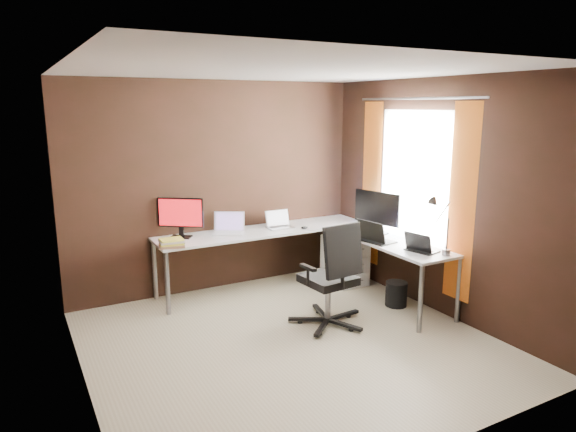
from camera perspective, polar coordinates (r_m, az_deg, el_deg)
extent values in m
cube|color=#B9AF8F|center=(5.01, 0.21, -13.94)|extent=(3.60, 3.60, 0.00)
cube|color=white|center=(4.51, 0.24, 15.91)|extent=(3.60, 3.60, 0.00)
cube|color=black|center=(6.21, -7.88, 3.21)|extent=(3.60, 0.00, 2.50)
cube|color=black|center=(3.20, 16.14, -5.73)|extent=(3.60, 0.00, 2.50)
cube|color=black|center=(4.07, -22.57, -2.39)|extent=(0.00, 3.60, 2.50)
cube|color=black|center=(5.68, 16.32, 2.00)|extent=(0.00, 3.60, 2.50)
cube|color=white|center=(5.89, 13.95, 4.45)|extent=(0.00, 1.00, 1.30)
cube|color=#DB5F19|center=(5.39, 18.75, 1.31)|extent=(0.01, 0.35, 2.00)
cube|color=#DB5F19|center=(6.44, 9.25, 3.49)|extent=(0.01, 0.35, 2.00)
cylinder|color=slate|center=(5.82, 14.10, 12.56)|extent=(0.02, 1.90, 0.02)
cube|color=white|center=(6.23, -2.66, -1.67)|extent=(2.65, 0.60, 0.03)
cube|color=white|center=(5.86, 11.34, -2.80)|extent=(0.60, 1.65, 0.03)
cylinder|color=slate|center=(5.67, -13.26, -7.28)|extent=(0.05, 0.05, 0.70)
cylinder|color=slate|center=(6.14, -14.59, -5.81)|extent=(0.05, 0.05, 0.70)
cylinder|color=slate|center=(5.25, 14.53, -8.93)|extent=(0.05, 0.05, 0.70)
cylinder|color=slate|center=(5.61, 18.45, -7.81)|extent=(0.05, 0.05, 0.70)
cylinder|color=slate|center=(7.17, 5.71, -2.87)|extent=(0.05, 0.05, 0.70)
cube|color=white|center=(6.52, 6.33, -4.88)|extent=(0.42, 0.50, 0.60)
cube|color=black|center=(5.98, -11.80, -2.29)|extent=(0.27, 0.26, 0.01)
cube|color=black|center=(5.99, -11.76, -1.68)|extent=(0.06, 0.06, 0.11)
cube|color=black|center=(5.94, -11.85, 0.39)|extent=(0.44, 0.33, 0.34)
cube|color=red|center=(5.93, -11.90, 0.36)|extent=(0.40, 0.30, 0.31)
cube|color=black|center=(6.14, 9.85, -1.85)|extent=(0.21, 0.26, 0.01)
cube|color=black|center=(6.11, 9.76, -1.33)|extent=(0.04, 0.06, 0.11)
cube|color=black|center=(6.05, 9.84, 0.92)|extent=(0.19, 0.60, 0.38)
cube|color=#1336A9|center=(6.07, 9.93, 0.93)|extent=(0.16, 0.56, 0.35)
cube|color=white|center=(6.07, -6.63, -1.89)|extent=(0.44, 0.40, 0.02)
cube|color=white|center=(6.14, -6.54, -0.58)|extent=(0.35, 0.24, 0.23)
cube|color=#7F63A4|center=(6.13, -6.55, -0.59)|extent=(0.30, 0.21, 0.19)
cube|color=silver|center=(6.31, -0.89, -1.28)|extent=(0.32, 0.23, 0.02)
cube|color=silver|center=(6.36, -1.21, -0.21)|extent=(0.31, 0.07, 0.19)
cube|color=silver|center=(6.35, -1.19, -0.22)|extent=(0.27, 0.06, 0.17)
cube|color=black|center=(5.78, 9.86, -2.72)|extent=(0.32, 0.41, 0.02)
cube|color=black|center=(5.68, 9.23, -1.68)|extent=(0.13, 0.38, 0.23)
cube|color=#181B36|center=(5.68, 9.27, -1.67)|extent=(0.11, 0.33, 0.20)
cube|color=black|center=(5.50, 14.65, -3.71)|extent=(0.28, 0.35, 0.02)
cube|color=black|center=(5.41, 14.22, -2.82)|extent=(0.13, 0.31, 0.19)
cube|color=#B54C55|center=(5.41, 14.26, -2.81)|extent=(0.11, 0.27, 0.16)
cube|color=#9B7353|center=(5.63, -12.79, -3.20)|extent=(0.31, 0.27, 0.03)
cube|color=#E9EA47|center=(5.62, -12.80, -2.95)|extent=(0.28, 0.23, 0.02)
cube|color=beige|center=(5.62, -12.81, -2.74)|extent=(0.28, 0.23, 0.02)
cube|color=#E9EA47|center=(5.61, -12.82, -2.57)|extent=(0.24, 0.19, 0.02)
ellipsoid|color=black|center=(5.67, -11.76, -3.01)|extent=(0.09, 0.06, 0.03)
ellipsoid|color=black|center=(6.26, 1.84, -1.29)|extent=(0.11, 0.09, 0.04)
cylinder|color=slate|center=(5.41, 17.17, -3.87)|extent=(0.08, 0.08, 0.06)
cylinder|color=slate|center=(5.37, 17.30, -1.90)|extent=(0.02, 0.02, 0.32)
cylinder|color=slate|center=(5.30, 16.84, 0.44)|extent=(0.02, 0.18, 0.24)
cone|color=slate|center=(5.30, 15.98, 1.38)|extent=(0.10, 0.13, 0.13)
cylinder|color=slate|center=(5.34, 4.44, -9.31)|extent=(0.06, 0.06, 0.39)
cube|color=black|center=(5.26, 4.48, -7.04)|extent=(0.51, 0.51, 0.08)
cube|color=black|center=(4.99, 6.15, -3.87)|extent=(0.44, 0.16, 0.51)
cylinder|color=black|center=(5.94, 11.93, -8.46)|extent=(0.32, 0.32, 0.28)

